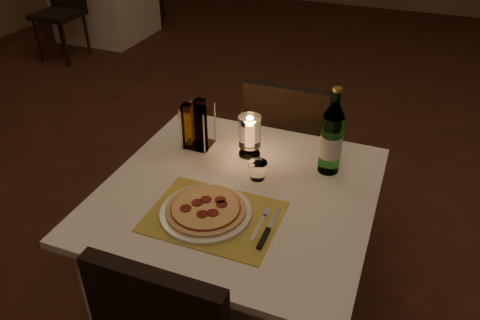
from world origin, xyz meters
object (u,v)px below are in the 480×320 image
(plate, at_px, (206,212))
(neighbor_table_left, at_px, (106,4))
(tumbler, at_px, (258,170))
(hurricane_candle, at_px, (250,133))
(pizza, at_px, (206,209))
(water_bottle, at_px, (331,139))
(main_table, at_px, (238,259))
(chair_far, at_px, (288,142))

(plate, xyz_separation_m, neighbor_table_left, (-2.84, 3.39, -0.38))
(tumbler, relative_size, hurricane_candle, 0.41)
(pizza, bearing_deg, neighbor_table_left, 129.92)
(water_bottle, relative_size, hurricane_candle, 2.00)
(main_table, relative_size, neighbor_table_left, 1.00)
(chair_far, bearing_deg, water_bottle, -58.28)
(main_table, distance_m, neighbor_table_left, 4.32)
(tumbler, xyz_separation_m, hurricane_candle, (-0.09, 0.15, 0.07))
(water_bottle, bearing_deg, pizza, -128.15)
(plate, bearing_deg, pizza, 55.14)
(chair_far, distance_m, neighbor_table_left, 3.83)
(chair_far, xyz_separation_m, tumbler, (0.04, -0.62, 0.23))
(pizza, distance_m, tumbler, 0.29)
(pizza, relative_size, tumbler, 3.79)
(plate, distance_m, hurricane_candle, 0.44)
(main_table, xyz_separation_m, chair_far, (-0.00, 0.71, 0.18))
(water_bottle, bearing_deg, plate, -128.15)
(water_bottle, distance_m, neighbor_table_left, 4.38)
(main_table, xyz_separation_m, plate, (-0.05, -0.18, 0.38))
(pizza, height_order, neighbor_table_left, pizza)
(tumbler, height_order, neighbor_table_left, tumbler)
(pizza, height_order, hurricane_candle, hurricane_candle)
(main_table, distance_m, hurricane_candle, 0.53)
(pizza, relative_size, hurricane_candle, 1.57)
(pizza, height_order, tumbler, tumbler)
(main_table, height_order, hurricane_candle, hurricane_candle)
(main_table, xyz_separation_m, neighbor_table_left, (-2.89, 3.21, 0.00))
(pizza, xyz_separation_m, neighbor_table_left, (-2.84, 3.39, -0.39))
(plate, distance_m, tumbler, 0.29)
(chair_far, height_order, neighbor_table_left, chair_far)
(neighbor_table_left, bearing_deg, main_table, -48.04)
(tumbler, height_order, hurricane_candle, hurricane_candle)
(tumbler, relative_size, water_bottle, 0.21)
(main_table, relative_size, tumbler, 13.54)
(hurricane_candle, bearing_deg, neighbor_table_left, 133.78)
(plate, xyz_separation_m, hurricane_candle, (0.00, 0.43, 0.09))
(pizza, bearing_deg, hurricane_candle, 89.34)
(main_table, height_order, neighbor_table_left, same)
(plate, relative_size, water_bottle, 0.89)
(main_table, bearing_deg, chair_far, 90.00)
(tumbler, height_order, water_bottle, water_bottle)
(main_table, height_order, tumbler, tumbler)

